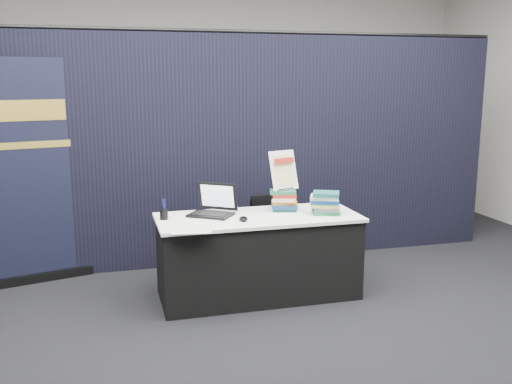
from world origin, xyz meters
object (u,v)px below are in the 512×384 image
object	(u,v)px
display_table	(258,256)
stacking_chair	(271,232)
laptop	(210,208)
info_sign	(284,171)
book_stack_tall	(284,200)
book_stack_short	(326,203)
pullup_banner	(38,185)

from	to	relation	value
display_table	stacking_chair	xyz separation A→B (m)	(0.27, 0.49, 0.07)
laptop	info_sign	size ratio (longest dim) A/B	1.28
book_stack_tall	laptop	bearing A→B (deg)	179.47
display_table	laptop	distance (m)	0.62
book_stack_short	display_table	bearing A→B (deg)	171.34
pullup_banner	display_table	bearing A→B (deg)	-40.62
display_table	book_stack_short	distance (m)	0.78
laptop	book_stack_tall	world-z (taller)	laptop
display_table	pullup_banner	world-z (taller)	pullup_banner
book_stack_short	pullup_banner	xyz separation A→B (m)	(-2.53, 1.04, 0.10)
book_stack_short	laptop	bearing A→B (deg)	166.36
book_stack_tall	info_sign	world-z (taller)	info_sign
pullup_banner	stacking_chair	xyz separation A→B (m)	(2.19, -0.45, -0.50)
pullup_banner	info_sign	bearing A→B (deg)	-33.51
book_stack_short	pullup_banner	bearing A→B (deg)	157.63
pullup_banner	stacking_chair	size ratio (longest dim) A/B	2.67
laptop	stacking_chair	xyz separation A→B (m)	(0.68, 0.34, -0.37)
laptop	book_stack_short	distance (m)	1.05
laptop	stacking_chair	world-z (taller)	laptop
book_stack_short	book_stack_tall	bearing A→B (deg)	142.66
book_stack_tall	book_stack_short	bearing A→B (deg)	-37.34
display_table	pullup_banner	bearing A→B (deg)	153.72
laptop	info_sign	distance (m)	0.77
laptop	pullup_banner	xyz separation A→B (m)	(-1.51, 0.79, 0.14)
laptop	pullup_banner	size ratio (longest dim) A/B	0.22
display_table	book_stack_tall	world-z (taller)	book_stack_tall
laptop	display_table	bearing A→B (deg)	14.48
laptop	pullup_banner	distance (m)	1.71
pullup_banner	stacking_chair	distance (m)	2.29
pullup_banner	book_stack_tall	bearing A→B (deg)	-34.21
laptop	info_sign	bearing A→B (deg)	37.10
display_table	stacking_chair	world-z (taller)	stacking_chair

